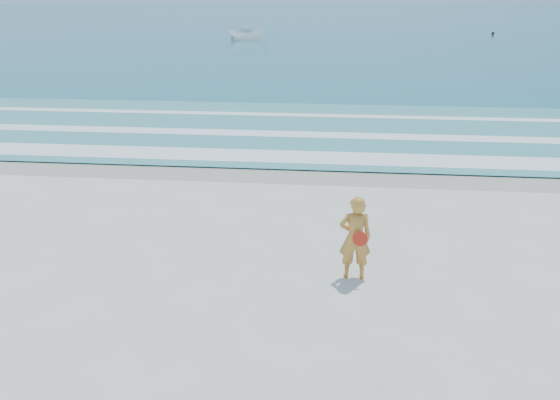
# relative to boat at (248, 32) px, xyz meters

# --- Properties ---
(ground) EXTENTS (400.00, 400.00, 0.00)m
(ground) POSITION_rel_boat_xyz_m (8.29, -52.66, -0.84)
(ground) COLOR silver
(ground) RESTS_ON ground
(wet_sand) EXTENTS (400.00, 2.40, 0.00)m
(wet_sand) POSITION_rel_boat_xyz_m (8.29, -43.66, -0.84)
(wet_sand) COLOR #B2A893
(wet_sand) RESTS_ON ground
(ocean) EXTENTS (400.00, 190.00, 0.04)m
(ocean) POSITION_rel_boat_xyz_m (8.29, 52.34, -0.82)
(ocean) COLOR #19727F
(ocean) RESTS_ON ground
(shallow) EXTENTS (400.00, 10.00, 0.01)m
(shallow) POSITION_rel_boat_xyz_m (8.29, -38.66, -0.80)
(shallow) COLOR #59B7AD
(shallow) RESTS_ON ocean
(foam_near) EXTENTS (400.00, 1.40, 0.01)m
(foam_near) POSITION_rel_boat_xyz_m (8.29, -42.36, -0.79)
(foam_near) COLOR white
(foam_near) RESTS_ON shallow
(foam_mid) EXTENTS (400.00, 0.90, 0.01)m
(foam_mid) POSITION_rel_boat_xyz_m (8.29, -39.46, -0.79)
(foam_mid) COLOR white
(foam_mid) RESTS_ON shallow
(foam_far) EXTENTS (400.00, 0.60, 0.01)m
(foam_far) POSITION_rel_boat_xyz_m (8.29, -36.16, -0.79)
(foam_far) COLOR white
(foam_far) RESTS_ON shallow
(boat) EXTENTS (4.45, 2.80, 1.61)m
(boat) POSITION_rel_boat_xyz_m (0.00, 0.00, 0.00)
(boat) COLOR white
(boat) RESTS_ON ocean
(buoy) EXTENTS (0.34, 0.34, 0.34)m
(buoy) POSITION_rel_boat_xyz_m (27.68, 10.46, -0.63)
(buoy) COLOR black
(buoy) RESTS_ON ocean
(woman) EXTENTS (0.61, 0.43, 1.61)m
(woman) POSITION_rel_boat_xyz_m (9.76, -49.93, -0.04)
(woman) COLOR orange
(woman) RESTS_ON ground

